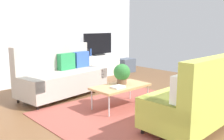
{
  "coord_description": "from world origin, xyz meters",
  "views": [
    {
      "loc": [
        -3.0,
        -3.16,
        1.52
      ],
      "look_at": [
        0.2,
        0.33,
        0.65
      ],
      "focal_mm": 39.52,
      "sensor_mm": 36.0,
      "label": 1
    }
  ],
  "objects_px": {
    "vase_0": "(81,53)",
    "tv": "(98,44)",
    "table_book_0": "(118,87)",
    "bottle_0": "(88,52)",
    "bottle_1": "(91,52)",
    "storage_trunk": "(126,65)",
    "couch_beige": "(62,75)",
    "tv_console": "(98,66)",
    "couch_green": "(201,98)",
    "coffee_table": "(121,87)",
    "potted_plant": "(122,73)"
  },
  "relations": [
    {
      "from": "potted_plant",
      "to": "bottle_0",
      "type": "height_order",
      "value": "bottle_0"
    },
    {
      "from": "vase_0",
      "to": "bottle_0",
      "type": "xyz_separation_m",
      "value": [
        0.19,
        -0.09,
        0.02
      ]
    },
    {
      "from": "vase_0",
      "to": "couch_green",
      "type": "bearing_deg",
      "value": -98.8
    },
    {
      "from": "storage_trunk",
      "to": "bottle_0",
      "type": "relative_size",
      "value": 2.39
    },
    {
      "from": "tv",
      "to": "storage_trunk",
      "type": "relative_size",
      "value": 1.92
    },
    {
      "from": "tv",
      "to": "vase_0",
      "type": "distance_m",
      "value": 0.63
    },
    {
      "from": "couch_beige",
      "to": "table_book_0",
      "type": "relative_size",
      "value": 8.32
    },
    {
      "from": "potted_plant",
      "to": "bottle_0",
      "type": "bearing_deg",
      "value": 67.34
    },
    {
      "from": "storage_trunk",
      "to": "potted_plant",
      "type": "relative_size",
      "value": 1.36
    },
    {
      "from": "coffee_table",
      "to": "vase_0",
      "type": "relative_size",
      "value": 6.13
    },
    {
      "from": "bottle_0",
      "to": "bottle_1",
      "type": "xyz_separation_m",
      "value": [
        0.1,
        0.0,
        -0.0
      ]
    },
    {
      "from": "storage_trunk",
      "to": "table_book_0",
      "type": "height_order",
      "value": "table_book_0"
    },
    {
      "from": "bottle_1",
      "to": "storage_trunk",
      "type": "bearing_deg",
      "value": -2.47
    },
    {
      "from": "tv_console",
      "to": "bottle_1",
      "type": "height_order",
      "value": "bottle_1"
    },
    {
      "from": "couch_green",
      "to": "potted_plant",
      "type": "bearing_deg",
      "value": 95.8
    },
    {
      "from": "tv_console",
      "to": "bottle_1",
      "type": "bearing_deg",
      "value": -172.24
    },
    {
      "from": "tv_console",
      "to": "table_book_0",
      "type": "distance_m",
      "value": 3.04
    },
    {
      "from": "potted_plant",
      "to": "vase_0",
      "type": "xyz_separation_m",
      "value": [
        0.8,
        2.45,
        0.1
      ]
    },
    {
      "from": "coffee_table",
      "to": "tv_console",
      "type": "distance_m",
      "value": 2.88
    },
    {
      "from": "couch_beige",
      "to": "couch_green",
      "type": "bearing_deg",
      "value": 95.54
    },
    {
      "from": "bottle_1",
      "to": "bottle_0",
      "type": "bearing_deg",
      "value": 180.0
    },
    {
      "from": "tv_console",
      "to": "storage_trunk",
      "type": "bearing_deg",
      "value": -5.19
    },
    {
      "from": "tv",
      "to": "couch_green",
      "type": "bearing_deg",
      "value": -107.07
    },
    {
      "from": "tv_console",
      "to": "bottle_1",
      "type": "relative_size",
      "value": 6.6
    },
    {
      "from": "couch_green",
      "to": "table_book_0",
      "type": "xyz_separation_m",
      "value": [
        -0.44,
        1.34,
        -0.01
      ]
    },
    {
      "from": "table_book_0",
      "to": "vase_0",
      "type": "bearing_deg",
      "value": 68.04
    },
    {
      "from": "tv",
      "to": "storage_trunk",
      "type": "xyz_separation_m",
      "value": [
        1.1,
        -0.08,
        -0.73
      ]
    },
    {
      "from": "coffee_table",
      "to": "tv",
      "type": "relative_size",
      "value": 1.1
    },
    {
      "from": "coffee_table",
      "to": "tv",
      "type": "bearing_deg",
      "value": 59.01
    },
    {
      "from": "tv",
      "to": "storage_trunk",
      "type": "bearing_deg",
      "value": -4.16
    },
    {
      "from": "couch_green",
      "to": "coffee_table",
      "type": "height_order",
      "value": "couch_green"
    },
    {
      "from": "vase_0",
      "to": "tv",
      "type": "bearing_deg",
      "value": -6.88
    },
    {
      "from": "vase_0",
      "to": "table_book_0",
      "type": "bearing_deg",
      "value": -111.96
    },
    {
      "from": "couch_beige",
      "to": "coffee_table",
      "type": "bearing_deg",
      "value": 97.58
    },
    {
      "from": "tv_console",
      "to": "potted_plant",
      "type": "xyz_separation_m",
      "value": [
        -1.38,
        -2.4,
        0.31
      ]
    },
    {
      "from": "couch_green",
      "to": "storage_trunk",
      "type": "xyz_separation_m",
      "value": [
        2.29,
        3.8,
        -0.23
      ]
    },
    {
      "from": "vase_0",
      "to": "couch_beige",
      "type": "bearing_deg",
      "value": -139.42
    },
    {
      "from": "couch_beige",
      "to": "tv",
      "type": "bearing_deg",
      "value": -158.89
    },
    {
      "from": "tv",
      "to": "tv_console",
      "type": "bearing_deg",
      "value": 90.0
    },
    {
      "from": "couch_beige",
      "to": "bottle_0",
      "type": "relative_size",
      "value": 9.17
    },
    {
      "from": "coffee_table",
      "to": "storage_trunk",
      "type": "distance_m",
      "value": 3.51
    },
    {
      "from": "couch_green",
      "to": "bottle_1",
      "type": "relative_size",
      "value": 9.04
    },
    {
      "from": "couch_beige",
      "to": "tv_console",
      "type": "relative_size",
      "value": 1.43
    },
    {
      "from": "couch_beige",
      "to": "tv",
      "type": "height_order",
      "value": "tv"
    },
    {
      "from": "couch_beige",
      "to": "tv_console",
      "type": "bearing_deg",
      "value": -158.43
    },
    {
      "from": "couch_beige",
      "to": "tv_console",
      "type": "distance_m",
      "value": 2.15
    },
    {
      "from": "couch_beige",
      "to": "coffee_table",
      "type": "distance_m",
      "value": 1.48
    },
    {
      "from": "tv_console",
      "to": "table_book_0",
      "type": "xyz_separation_m",
      "value": [
        -1.63,
        -2.56,
        0.12
      ]
    },
    {
      "from": "couch_green",
      "to": "vase_0",
      "type": "bearing_deg",
      "value": 79.95
    },
    {
      "from": "table_book_0",
      "to": "bottle_1",
      "type": "relative_size",
      "value": 1.13
    }
  ]
}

